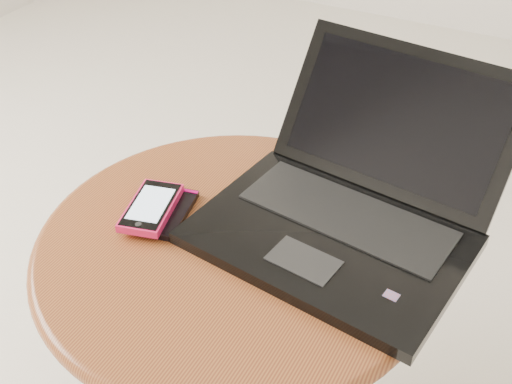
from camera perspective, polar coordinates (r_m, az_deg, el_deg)
The scene contains 4 objects.
table at distance 0.99m, azimuth -1.90°, elevation -8.51°, with size 0.58×0.58×0.46m.
laptop at distance 0.93m, azimuth 8.38°, elevation -0.95°, with size 0.41×0.43×0.21m.
phone_black at distance 0.96m, azimuth -7.92°, elevation -1.79°, with size 0.08×0.12×0.01m.
phone_pink at distance 0.96m, azimuth -9.39°, elevation -1.35°, with size 0.09×0.13×0.01m.
Camera 1 is at (0.25, -0.63, 1.07)m, focal length 44.60 mm.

